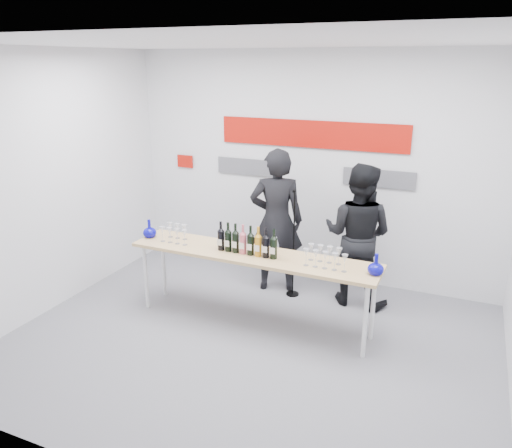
% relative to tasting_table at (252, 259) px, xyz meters
% --- Properties ---
extents(ground, '(5.00, 5.00, 0.00)m').
position_rel_tasting_table_xyz_m(ground, '(0.14, -0.43, -0.78)').
color(ground, slate).
rests_on(ground, ground).
extents(back_wall, '(5.00, 0.04, 3.00)m').
position_rel_tasting_table_xyz_m(back_wall, '(0.14, 1.57, 0.72)').
color(back_wall, silver).
rests_on(back_wall, ground).
extents(signage, '(3.38, 0.02, 0.79)m').
position_rel_tasting_table_xyz_m(signage, '(0.09, 1.54, 1.03)').
color(signage, '#AE1007').
rests_on(signage, back_wall).
extents(tasting_table, '(2.81, 0.59, 0.84)m').
position_rel_tasting_table_xyz_m(tasting_table, '(0.00, 0.00, 0.00)').
color(tasting_table, '#DCB576').
rests_on(tasting_table, ground).
extents(wine_bottles, '(0.71, 0.08, 0.33)m').
position_rel_tasting_table_xyz_m(wine_bottles, '(-0.05, -0.04, 0.23)').
color(wine_bottles, black).
rests_on(wine_bottles, tasting_table).
extents(decanter_left, '(0.16, 0.16, 0.21)m').
position_rel_tasting_table_xyz_m(decanter_left, '(-1.34, 0.00, 0.17)').
color(decanter_left, '#090896').
rests_on(decanter_left, tasting_table).
extents(decanter_right, '(0.16, 0.16, 0.21)m').
position_rel_tasting_table_xyz_m(decanter_right, '(1.34, -0.03, 0.17)').
color(decanter_right, '#090896').
rests_on(decanter_right, tasting_table).
extents(glasses_left, '(0.36, 0.23, 0.18)m').
position_rel_tasting_table_xyz_m(glasses_left, '(-0.98, -0.00, 0.16)').
color(glasses_left, silver).
rests_on(glasses_left, tasting_table).
extents(glasses_right, '(0.46, 0.23, 0.18)m').
position_rel_tasting_table_xyz_m(glasses_right, '(0.82, -0.02, 0.16)').
color(glasses_right, silver).
rests_on(glasses_right, tasting_table).
extents(presenter_left, '(0.78, 0.64, 1.85)m').
position_rel_tasting_table_xyz_m(presenter_left, '(-0.09, 0.95, 0.14)').
color(presenter_left, black).
rests_on(presenter_left, ground).
extents(presenter_right, '(0.91, 0.75, 1.74)m').
position_rel_tasting_table_xyz_m(presenter_right, '(0.94, 0.98, 0.09)').
color(presenter_right, black).
rests_on(presenter_right, ground).
extents(mic_stand, '(0.16, 0.16, 1.39)m').
position_rel_tasting_table_xyz_m(mic_stand, '(0.19, 0.84, -0.35)').
color(mic_stand, black).
rests_on(mic_stand, ground).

